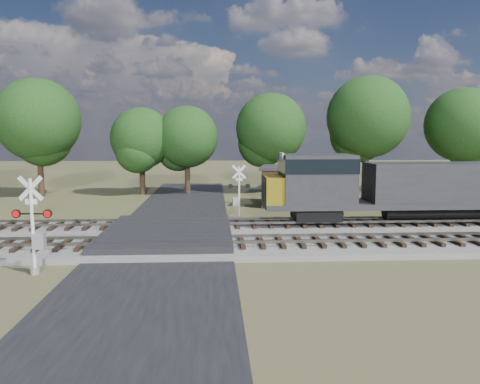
{
  "coord_description": "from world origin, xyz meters",
  "views": [
    {
      "loc": [
        2.63,
        -25.43,
        5.88
      ],
      "look_at": [
        4.12,
        2.0,
        2.49
      ],
      "focal_mm": 35.0,
      "sensor_mm": 36.0,
      "label": 1
    }
  ],
  "objects": [
    {
      "name": "road",
      "position": [
        0.0,
        0.0,
        0.04
      ],
      "size": [
        7.0,
        60.0,
        0.08
      ],
      "primitive_type": "cube",
      "color": "black",
      "rests_on": "ground"
    },
    {
      "name": "track_near",
      "position": [
        3.12,
        -2.0,
        0.41
      ],
      "size": [
        140.0,
        2.6,
        0.33
      ],
      "color": "black",
      "rests_on": "ballast_bed"
    },
    {
      "name": "crossing_signal_far",
      "position": [
        4.22,
        6.31,
        1.59
      ],
      "size": [
        1.54,
        0.34,
        3.82
      ],
      "rotation": [
        0.0,
        0.0,
        3.21
      ],
      "color": "silver",
      "rests_on": "ground"
    },
    {
      "name": "treeline",
      "position": [
        6.79,
        20.53,
        6.82
      ],
      "size": [
        81.15,
        10.64,
        11.92
      ],
      "color": "black",
      "rests_on": "ground"
    },
    {
      "name": "ballast_bed",
      "position": [
        10.0,
        0.5,
        0.15
      ],
      "size": [
        140.0,
        10.0,
        0.3
      ],
      "primitive_type": "cube",
      "color": "gray",
      "rests_on": "ground"
    },
    {
      "name": "ground",
      "position": [
        0.0,
        0.0,
        0.0
      ],
      "size": [
        160.0,
        160.0,
        0.0
      ],
      "primitive_type": "plane",
      "color": "#494F2A",
      "rests_on": "ground"
    },
    {
      "name": "crossing_signal_near",
      "position": [
        -4.91,
        -5.78,
        1.74
      ],
      "size": [
        1.69,
        0.37,
        4.19
      ],
      "rotation": [
        0.0,
        0.0,
        -0.07
      ],
      "color": "silver",
      "rests_on": "ground"
    },
    {
      "name": "equipment_shed",
      "position": [
        8.87,
        12.95,
        1.64
      ],
      "size": [
        5.58,
        5.58,
        3.24
      ],
      "rotation": [
        0.0,
        0.0,
        -0.19
      ],
      "color": "#47281E",
      "rests_on": "ground"
    },
    {
      "name": "track_far",
      "position": [
        3.12,
        3.0,
        0.41
      ],
      "size": [
        140.0,
        2.6,
        0.33
      ],
      "color": "black",
      "rests_on": "ballast_bed"
    },
    {
      "name": "crossing_panel",
      "position": [
        0.0,
        0.5,
        0.32
      ],
      "size": [
        7.0,
        9.0,
        0.62
      ],
      "primitive_type": "cube",
      "color": "#262628",
      "rests_on": "ground"
    }
  ]
}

